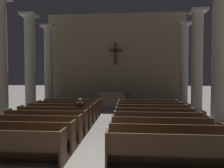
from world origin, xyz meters
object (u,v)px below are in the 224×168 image
(pew_left_row_5, at_px, (55,117))
(pew_right_row_2, at_px, (166,139))
(pew_left_row_6, at_px, (62,113))
(pew_right_row_5, at_px, (154,118))
(pew_right_row_7, at_px, (149,111))
(candlestick_inner_left, at_px, (109,91))
(column_right_second, at_px, (219,60))
(candlestick_inner_right, at_px, (118,91))
(pew_right_row_4, at_px, (157,124))
(altar, at_px, (114,100))
(pew_right_row_1, at_px, (173,151))
(candlestick_outer_left, at_px, (102,91))
(pew_left_row_8, at_px, (72,107))
(pew_right_row_8, at_px, (148,108))
(pew_left_row_1, at_px, (2,146))
(pew_right_row_6, at_px, (151,114))
(pew_left_row_3, at_px, (35,128))
(column_left_fourth, at_px, (49,66))
(pew_left_row_4, at_px, (46,121))
(pew_right_row_3, at_px, (161,130))
(column_left_third, at_px, (30,64))
(lectern, at_px, (127,102))
(candlestick_outer_right, at_px, (125,91))
(pew_left_row_2, at_px, (21,136))
(lone_worshipper, at_px, (80,112))
(column_left_second, at_px, (0,61))
(pew_left_row_7, at_px, (68,109))
(column_right_third, at_px, (197,64))
(column_right_fourth, at_px, (184,66))

(pew_left_row_5, xyz_separation_m, pew_right_row_2, (4.34, -2.89, 0.00))
(pew_left_row_6, distance_m, pew_right_row_5, 4.44)
(pew_right_row_7, xyz_separation_m, candlestick_inner_left, (-2.47, 4.19, 0.71))
(column_right_second, xyz_separation_m, candlestick_inner_right, (-4.84, 5.35, -1.81))
(pew_left_row_5, height_order, pew_right_row_4, same)
(pew_right_row_2, distance_m, altar, 9.25)
(pew_right_row_1, xyz_separation_m, candlestick_outer_left, (-3.02, 9.96, 0.71))
(pew_left_row_8, height_order, pew_right_row_4, same)
(pew_right_row_2, xyz_separation_m, pew_right_row_8, (0.00, 5.77, 0.00))
(pew_left_row_6, bearing_deg, pew_left_row_1, -90.00)
(pew_right_row_6, height_order, candlestick_inner_left, candlestick_inner_left)
(pew_right_row_1, bearing_deg, pew_left_row_5, 138.42)
(pew_left_row_3, bearing_deg, pew_right_row_5, 23.93)
(pew_left_row_6, distance_m, column_left_fourth, 7.06)
(pew_right_row_7, height_order, column_left_fourth, column_left_fourth)
(pew_right_row_2, height_order, altar, altar)
(pew_left_row_4, relative_size, column_left_fourth, 0.53)
(pew_left_row_6, relative_size, pew_right_row_3, 1.00)
(pew_right_row_6, bearing_deg, pew_right_row_2, -90.00)
(column_left_third, bearing_deg, pew_right_row_3, -38.11)
(column_right_second, height_order, altar, column_right_second)
(pew_right_row_5, bearing_deg, lectern, 103.41)
(candlestick_outer_right, bearing_deg, column_left_third, -158.94)
(column_left_third, xyz_separation_m, candlestick_outer_right, (5.99, 2.31, -1.81))
(pew_right_row_7, relative_size, pew_right_row_8, 1.00)
(pew_left_row_1, bearing_deg, pew_left_row_2, 90.00)
(pew_right_row_4, relative_size, pew_right_row_6, 1.00)
(column_left_fourth, bearing_deg, pew_right_row_7, -33.99)
(pew_right_row_6, bearing_deg, pew_left_row_4, -156.07)
(pew_left_row_3, relative_size, lone_worshipper, 2.47)
(pew_right_row_3, xyz_separation_m, pew_right_row_6, (0.00, 2.89, 0.00))
(pew_right_row_2, xyz_separation_m, column_left_fourth, (-7.30, 9.74, 2.52))
(pew_left_row_1, distance_m, pew_right_row_8, 8.01)
(pew_left_row_1, distance_m, candlestick_outer_right, 10.43)
(pew_left_row_3, xyz_separation_m, pew_right_row_5, (4.34, 1.92, 0.00))
(column_left_second, height_order, column_left_fourth, same)
(pew_right_row_4, xyz_separation_m, lectern, (-1.17, 5.87, 0.07))
(column_right_second, height_order, column_left_fourth, same)
(lone_worshipper, bearing_deg, pew_left_row_7, 121.26)
(column_left_second, bearing_deg, column_left_fourth, 90.00)
(pew_left_row_4, height_order, candlestick_inner_right, candlestick_inner_right)
(pew_right_row_1, xyz_separation_m, column_left_second, (-7.30, 4.61, 2.52))
(pew_left_row_3, distance_m, candlestick_outer_left, 8.17)
(pew_right_row_8, bearing_deg, pew_left_row_3, -132.04)
(column_right_third, relative_size, candlestick_outer_left, 10.65)
(pew_left_row_3, height_order, column_right_fourth, column_right_fourth)
(candlestick_inner_right, bearing_deg, column_right_fourth, 8.70)
(pew_left_row_2, bearing_deg, pew_right_row_7, 47.96)
(pew_right_row_6, xyz_separation_m, column_left_fourth, (-7.30, 5.89, 2.52))
(pew_right_row_1, bearing_deg, pew_right_row_4, 90.00)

